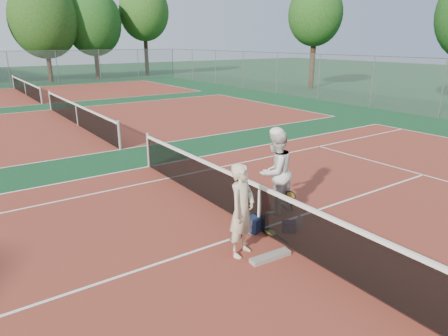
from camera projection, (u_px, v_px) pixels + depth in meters
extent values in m
plane|color=#0F3A1F|center=(259.00, 230.00, 8.51)|extent=(130.00, 130.00, 0.00)
cube|color=maroon|center=(259.00, 230.00, 8.50)|extent=(23.77, 10.97, 0.01)
cube|color=maroon|center=(78.00, 125.00, 19.05)|extent=(23.77, 10.97, 0.01)
cube|color=maroon|center=(26.00, 95.00, 29.60)|extent=(23.77, 10.97, 0.01)
imported|color=beige|center=(242.00, 210.00, 7.30)|extent=(0.76, 0.65, 1.78)
imported|color=silver|center=(275.00, 172.00, 9.13)|extent=(1.07, 0.90, 1.96)
cube|color=#111A33|center=(255.00, 224.00, 8.44)|extent=(0.46, 0.39, 0.31)
cube|color=#26102A|center=(289.00, 227.00, 8.39)|extent=(0.35, 0.34, 0.23)
cube|color=slate|center=(270.00, 257.00, 7.37)|extent=(0.85, 0.24, 0.09)
cylinder|color=silver|center=(299.00, 223.00, 8.47)|extent=(0.09, 0.09, 0.30)
cylinder|color=#382314|center=(48.00, 57.00, 38.52)|extent=(0.44, 0.44, 4.60)
ellipsoid|color=#1C4212|center=(43.00, 19.00, 37.46)|extent=(6.25, 6.25, 7.19)
cylinder|color=#382314|center=(96.00, 57.00, 41.41)|extent=(0.44, 0.44, 4.42)
ellipsoid|color=#164212|center=(93.00, 23.00, 40.40)|extent=(5.61, 5.61, 6.45)
cylinder|color=#382314|center=(146.00, 51.00, 44.95)|extent=(0.44, 0.44, 5.50)
ellipsoid|color=#1F4B15|center=(144.00, 12.00, 43.69)|extent=(5.42, 5.42, 6.23)
cylinder|color=#382314|center=(312.00, 60.00, 33.12)|extent=(0.44, 0.44, 4.70)
ellipsoid|color=#194413|center=(315.00, 14.00, 32.04)|extent=(4.34, 4.34, 5.00)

